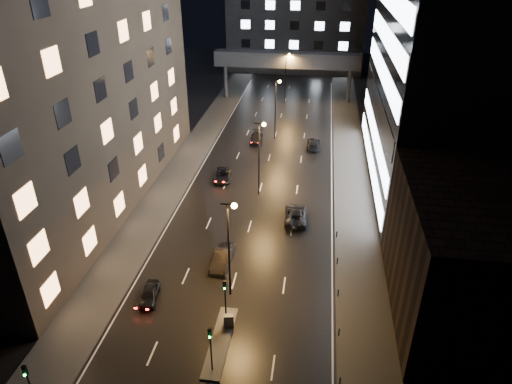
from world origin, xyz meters
TOP-DOWN VIEW (x-y plane):
  - ground at (0.00, 40.00)m, footprint 160.00×160.00m
  - sidewalk_left at (-12.50, 35.00)m, footprint 5.00×110.00m
  - sidewalk_right at (12.50, 35.00)m, footprint 5.00×110.00m
  - building_left at (-22.50, 24.00)m, footprint 15.00×48.00m
  - building_right_low at (20.00, 9.00)m, footprint 10.00×18.00m
  - building_right_glass at (25.00, 36.00)m, footprint 20.00×36.00m
  - building_far at (0.00, 98.00)m, footprint 34.00×14.00m
  - skybridge at (0.00, 70.00)m, footprint 30.00×3.00m
  - median_island at (0.30, 2.00)m, footprint 1.60×8.00m
  - traffic_signal_near at (0.30, 4.49)m, footprint 0.28×0.34m
  - traffic_signal_far at (0.30, -1.01)m, footprint 0.28×0.34m
  - traffic_signal_corner at (-11.50, -6.01)m, footprint 0.28×0.34m
  - bollard_row at (10.20, 6.50)m, footprint 0.12×25.12m
  - streetlight_near at (0.16, 8.00)m, footprint 1.45×0.50m
  - streetlight_mid_a at (0.16, 28.00)m, footprint 1.45×0.50m
  - streetlight_mid_b at (0.16, 48.00)m, footprint 1.45×0.50m
  - streetlight_far at (0.16, 68.00)m, footprint 1.45×0.50m
  - car_away_a at (-7.40, 6.22)m, footprint 1.98×3.90m
  - car_away_b at (-1.66, 12.47)m, footprint 1.91×5.00m
  - car_away_c at (-5.66, 31.51)m, footprint 2.76×5.04m
  - car_away_d at (-2.84, 45.93)m, footprint 2.29×5.10m
  - car_toward_a at (5.28, 22.16)m, footprint 2.84×5.66m
  - car_toward_b at (6.66, 44.93)m, footprint 2.09×5.07m
  - utility_cabinet at (0.70, 3.70)m, footprint 0.91×0.63m

SIDE VIEW (x-z plane):
  - ground at x=0.00m, z-range 0.00..0.00m
  - sidewalk_left at x=-12.50m, z-range 0.00..0.15m
  - sidewalk_right at x=12.50m, z-range 0.00..0.15m
  - median_island at x=0.30m, z-range 0.00..0.15m
  - bollard_row at x=10.20m, z-range 0.00..0.90m
  - car_away_a at x=-7.40m, z-range 0.00..1.27m
  - car_away_c at x=-5.66m, z-range 0.00..1.34m
  - car_away_d at x=-2.84m, z-range 0.00..1.45m
  - car_toward_b at x=6.66m, z-range 0.00..1.47m
  - car_toward_a at x=5.28m, z-range 0.00..1.54m
  - utility_cabinet at x=0.70m, z-range 0.15..1.45m
  - car_away_b at x=-1.66m, z-range 0.00..1.62m
  - traffic_signal_corner at x=-11.50m, z-range 0.74..5.14m
  - traffic_signal_near at x=0.30m, z-range 0.89..5.29m
  - traffic_signal_far at x=0.30m, z-range 0.89..5.29m
  - building_right_low at x=20.00m, z-range 0.00..12.00m
  - streetlight_near at x=0.16m, z-range 1.42..11.57m
  - streetlight_mid_a at x=0.16m, z-range 1.42..11.57m
  - streetlight_mid_b at x=0.16m, z-range 1.42..11.57m
  - streetlight_far at x=0.16m, z-range 1.42..11.57m
  - skybridge at x=0.00m, z-range 3.34..13.34m
  - building_far at x=0.00m, z-range 0.00..25.00m
  - building_left at x=-22.50m, z-range 0.00..40.00m
  - building_right_glass at x=25.00m, z-range 0.00..45.00m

